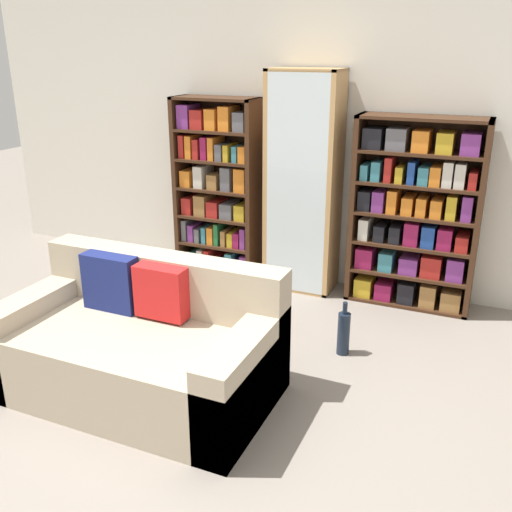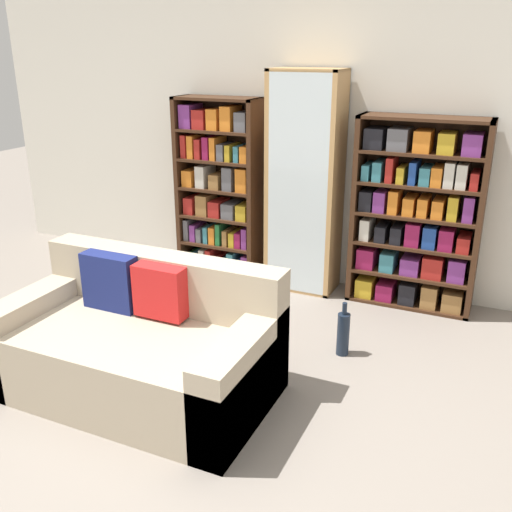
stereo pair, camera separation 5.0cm
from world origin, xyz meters
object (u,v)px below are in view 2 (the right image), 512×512
display_cabinet (305,184)px  bookshelf_left (220,190)px  couch (138,347)px  wine_bottle (343,333)px  bookshelf_right (417,218)px

display_cabinet → bookshelf_left: bearing=178.8°
couch → display_cabinet: 2.07m
bookshelf_left → wine_bottle: 1.91m
bookshelf_left → display_cabinet: bearing=-1.2°
bookshelf_left → display_cabinet: 0.83m
display_cabinet → bookshelf_right: 0.94m
bookshelf_right → couch: bearing=-123.4°
couch → bookshelf_left: (-0.46, 1.95, 0.50)m
bookshelf_left → wine_bottle: bookshelf_left is taller
bookshelf_right → bookshelf_left: bearing=-180.0°
bookshelf_left → display_cabinet: size_ratio=0.87×
couch → bookshelf_left: size_ratio=1.03×
bookshelf_right → wine_bottle: 1.22m
bookshelf_left → couch: bearing=-76.9°
display_cabinet → couch: bearing=-100.5°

